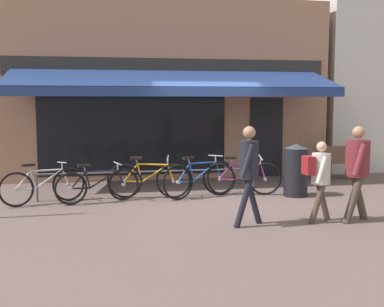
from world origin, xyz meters
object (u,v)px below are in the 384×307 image
Objects in this scene: bicycle_purple at (242,178)px; pedestrian_child at (319,172)px; bicycle_orange at (149,180)px; pedestrian_adult at (249,164)px; pedestrian_second_adult at (357,164)px; bicycle_black at (98,185)px; litter_bin at (296,170)px; park_bench at (328,161)px; bicycle_blue at (200,179)px; bicycle_silver at (43,185)px.

pedestrian_child reaches higher than bicycle_purple.
pedestrian_adult is at bearing -50.11° from bicycle_orange.
bicycle_black is at bearing 152.95° from pedestrian_second_adult.
litter_bin is at bearing -16.00° from bicycle_black.
bicycle_blue is at bearing -157.99° from park_bench.
litter_bin is at bearing -4.17° from bicycle_purple.
pedestrian_adult is (2.43, -2.26, 0.66)m from bicycle_black.
litter_bin is (0.49, 2.15, -0.28)m from pedestrian_child.
park_bench is (1.70, 1.92, -0.10)m from litter_bin.
bicycle_orange is at bearing -170.74° from bicycle_purple.
park_bench is at bearing 61.10° from pedestrian_child.
bicycle_silver is at bearing -168.57° from bicycle_purple.
bicycle_purple reaches higher than bicycle_silver.
bicycle_purple is at bearing -11.17° from bicycle_black.
litter_bin is 2.57m from park_bench.
pedestrian_adult reaches higher than bicycle_blue.
bicycle_purple is 1.03× the size of pedestrian_adult.
pedestrian_second_adult is at bearing -4.38° from pedestrian_adult.
pedestrian_child is (3.66, -2.25, 0.49)m from bicycle_black.
pedestrian_second_adult is (2.18, -2.50, 0.58)m from bicycle_blue.
pedestrian_child is (2.61, -2.47, 0.45)m from bicycle_orange.
litter_bin is at bearing 76.46° from pedestrian_child.
bicycle_purple is 1.04× the size of pedestrian_second_adult.
bicycle_orange is at bearing 174.18° from litter_bin.
pedestrian_second_adult is at bearing -47.21° from bicycle_silver.
pedestrian_adult is (3.49, -2.36, 0.65)m from bicycle_silver.
pedestrian_child is 1.22× the size of litter_bin.
bicycle_purple is 1.15m from litter_bin.
bicycle_silver is at bearing 152.92° from pedestrian_child.
bicycle_black is at bearing -28.29° from bicycle_silver.
bicycle_silver is 1.17× the size of pedestrian_child.
litter_bin is at bearing -30.45° from bicycle_blue.
bicycle_black is 4.16m from litter_bin.
bicycle_orange is 1.07× the size of pedestrian_second_adult.
litter_bin is at bearing -25.11° from bicycle_silver.
litter_bin is at bearing 48.92° from pedestrian_adult.
bicycle_silver is at bearing -166.03° from bicycle_orange.
bicycle_silver reaches higher than bicycle_black.
bicycle_blue is at bearing -9.76° from bicycle_black.
bicycle_orange reaches higher than bicycle_blue.
pedestrian_adult is at bearing -57.56° from bicycle_black.
bicycle_purple is at bearing 9.73° from bicycle_orange.
bicycle_silver is at bearing -167.74° from park_bench.
bicycle_orange is 1.08m from bicycle_blue.
bicycle_purple is (4.11, 0.09, 0.02)m from bicycle_silver.
pedestrian_adult is 1.88m from pedestrian_second_adult.
pedestrian_second_adult reaches higher than bicycle_blue.
bicycle_orange is at bearing -2.79° from bicycle_black.
bicycle_black is 0.95× the size of bicycle_orange.
pedestrian_child is (0.61, -2.44, 0.46)m from bicycle_purple.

